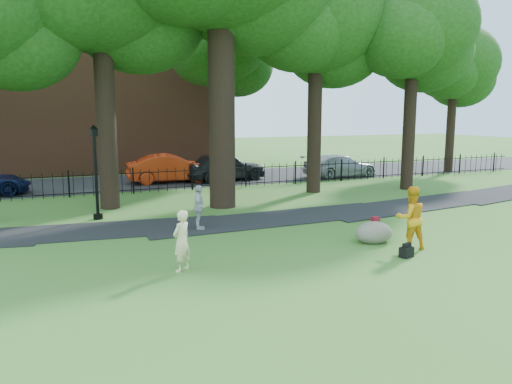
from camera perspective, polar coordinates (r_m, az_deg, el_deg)
name	(u,v)px	position (r m, az deg, el deg)	size (l,w,h in m)	color
ground	(297,247)	(15.13, 4.67, -6.32)	(120.00, 120.00, 0.00)	#3C6924
footpath	(274,219)	(18.97, 2.04, -3.11)	(36.00, 2.60, 0.03)	black
street	(175,180)	(30.01, -9.28, 1.34)	(80.00, 7.00, 0.02)	black
iron_fence	(192,178)	(26.08, -7.32, 1.54)	(44.00, 0.04, 1.20)	black
brick_building	(89,83)	(37.13, -18.56, 11.76)	(18.00, 8.00, 12.00)	brown
tree_row	(222,15)	(22.93, -3.93, 19.51)	(26.82, 7.96, 12.42)	black
woman	(182,241)	(12.85, -8.49, -5.55)	(0.58, 0.38, 1.58)	beige
man	(411,218)	(15.42, 17.26, -2.83)	(0.91, 0.71, 1.88)	orange
pedestrian	(199,208)	(17.20, -6.56, -1.79)	(0.91, 0.38, 1.56)	#B5B4B9
boulder	(374,231)	(16.02, 13.32, -4.35)	(1.21, 0.92, 0.71)	#646053
lamppost	(96,173)	(19.60, -17.83, 2.03)	(0.35, 0.35, 3.56)	black
backpack	(406,252)	(14.67, 16.81, -6.60)	(0.39, 0.24, 0.29)	black
red_bag	(375,220)	(18.88, 13.49, -3.09)	(0.31, 0.20, 0.21)	maroon
red_sedan	(171,168)	(28.96, -9.70, 2.67)	(1.73, 4.95, 1.63)	#AD2A0D
grey_car	(225,167)	(29.46, -3.60, 2.91)	(1.95, 4.84, 1.65)	black
silver_car	(340,166)	(31.46, 9.59, 2.97)	(1.96, 4.81, 1.40)	#999CA2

